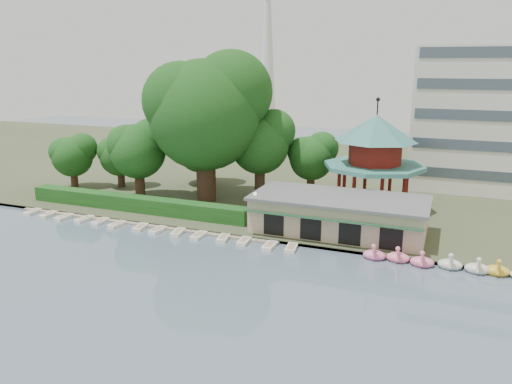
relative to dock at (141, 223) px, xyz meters
The scene contains 13 objects.
ground_plane 20.97m from the dock, 55.10° to the right, with size 220.00×220.00×0.00m, color slate.
shore 36.81m from the dock, 70.97° to the left, with size 220.00×70.00×0.40m, color #424930.
embankment 12.00m from the dock, ahead, with size 220.00×0.60×0.30m, color gray.
dock is the anchor object (origin of this frame).
boathouse 22.62m from the dock, 12.24° to the left, with size 18.60×9.39×3.90m.
pavilion 29.14m from the dock, 31.66° to the left, with size 12.40×12.40×13.50m.
broadcast_tower 130.87m from the dock, 103.73° to the left, with size 8.00×8.00×96.00m.
hedge 4.61m from the dock, 132.27° to the left, with size 30.00×2.00×1.80m, color #1C4F1A.
lamp_post 13.99m from the dock, ahead, with size 0.36×0.36×4.28m.
big_tree 16.94m from the dock, 73.86° to the left, with size 15.53×14.47×19.41m.
small_trees 15.64m from the dock, 92.85° to the left, with size 39.50×17.40×11.84m.
swan_boats 33.24m from the dock, ahead, with size 14.88×2.16×1.92m.
moored_rowboats 2.37m from the dock, 36.10° to the right, with size 34.86×2.78×0.36m.
Camera 1 is at (20.57, -28.92, 18.18)m, focal length 35.00 mm.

